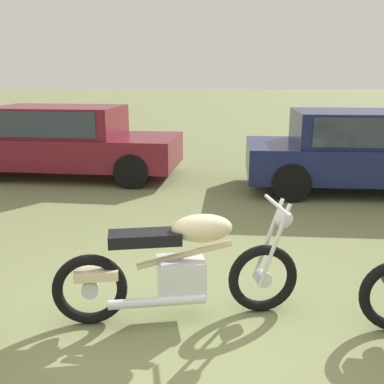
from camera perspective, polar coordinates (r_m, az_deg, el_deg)
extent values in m
plane|color=olive|center=(3.94, -1.11, -17.20)|extent=(120.00, 120.00, 0.00)
torus|color=black|center=(4.19, 8.76, -10.50)|extent=(0.63, 0.22, 0.63)
torus|color=black|center=(4.04, -12.49, -11.67)|extent=(0.63, 0.22, 0.63)
cylinder|color=silver|center=(4.19, 8.76, -10.50)|extent=(0.16, 0.13, 0.14)
cylinder|color=silver|center=(4.04, -12.49, -11.67)|extent=(0.16, 0.13, 0.14)
cylinder|color=silver|center=(4.16, 9.37, -5.74)|extent=(0.27, 0.09, 0.74)
cylinder|color=silver|center=(4.00, 10.14, -6.62)|extent=(0.27, 0.09, 0.74)
cube|color=silver|center=(4.02, -1.37, -10.38)|extent=(0.45, 0.38, 0.32)
cylinder|color=beige|center=(3.94, -0.95, -7.72)|extent=(0.81, 0.23, 0.23)
ellipsoid|color=beige|center=(3.88, 1.24, -4.49)|extent=(0.56, 0.36, 0.24)
cube|color=black|center=(3.86, -5.85, -5.65)|extent=(0.64, 0.36, 0.10)
cube|color=beige|center=(3.98, -11.72, -9.84)|extent=(0.39, 0.25, 0.08)
cylinder|color=silver|center=(3.99, 10.50, -1.64)|extent=(0.16, 0.63, 0.03)
sphere|color=silver|center=(4.04, 11.23, -3.23)|extent=(0.19, 0.19, 0.16)
cylinder|color=silver|center=(3.92, -4.35, -13.38)|extent=(0.80, 0.25, 0.08)
cube|color=maroon|center=(9.80, -15.13, 5.05)|extent=(4.61, 2.08, 0.60)
cube|color=maroon|center=(9.79, -16.17, 8.40)|extent=(2.58, 1.77, 0.60)
cube|color=#2D3842|center=(9.78, -16.18, 8.51)|extent=(2.21, 1.78, 0.48)
cylinder|color=black|center=(10.16, -5.09, 4.50)|extent=(0.65, 0.26, 0.64)
cylinder|color=black|center=(8.56, -7.49, 2.56)|extent=(0.65, 0.26, 0.64)
cylinder|color=black|center=(11.25, -20.80, 4.58)|extent=(0.65, 0.26, 0.64)
cube|color=#161E4C|center=(8.87, 21.03, 3.64)|extent=(4.38, 1.93, 0.60)
cube|color=#161E4C|center=(8.75, 20.43, 7.41)|extent=(2.42, 1.71, 0.60)
cube|color=#2D3842|center=(8.75, 20.44, 7.54)|extent=(2.06, 1.74, 0.48)
cylinder|color=black|center=(9.47, 10.90, 3.56)|extent=(0.64, 0.23, 0.64)
cylinder|color=black|center=(7.79, 12.15, 1.16)|extent=(0.64, 0.23, 0.64)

